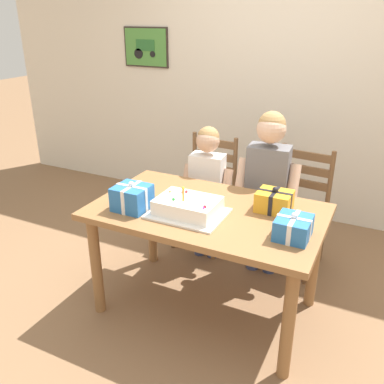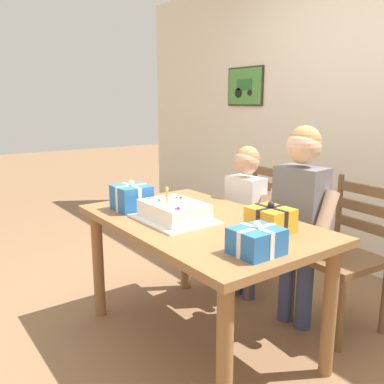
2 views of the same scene
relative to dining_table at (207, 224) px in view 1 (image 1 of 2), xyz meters
The scene contains 11 objects.
ground_plane 0.64m from the dining_table, ahead, with size 20.00×20.00×0.00m, color #846042.
back_wall 1.86m from the dining_table, 90.17° to the left, with size 6.40×0.11×2.60m.
dining_table is the anchor object (origin of this frame).
birthday_cake 0.21m from the dining_table, 121.87° to the right, with size 0.44×0.34×0.19m.
gift_box_red_large 0.59m from the dining_table, 11.68° to the right, with size 0.18×0.21×0.15m.
gift_box_beside_cake 0.49m from the dining_table, 154.40° to the right, with size 0.21×0.20×0.18m.
gift_box_corner_small 0.44m from the dining_table, 24.09° to the left, with size 0.21×0.18×0.16m.
chair_left 0.92m from the dining_table, 114.68° to the left, with size 0.44×0.44×0.92m.
chair_right 0.92m from the dining_table, 64.95° to the left, with size 0.46×0.46×0.92m.
child_older 0.64m from the dining_table, 71.66° to the left, with size 0.46×0.27×1.24m.
child_younger 0.66m from the dining_table, 114.27° to the left, with size 0.40×0.24×1.08m.
Camera 1 is at (0.93, -2.09, 1.84)m, focal length 38.71 mm.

